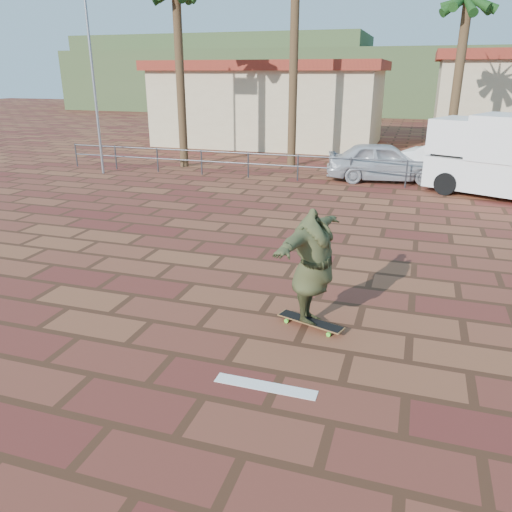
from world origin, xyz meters
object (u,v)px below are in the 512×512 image
(longboard, at_px, (311,322))
(car_silver, at_px, (384,162))
(skateboarder, at_px, (313,267))
(car_white, at_px, (472,164))

(longboard, height_order, car_silver, car_silver)
(longboard, xyz_separation_m, skateboarder, (0.00, 0.00, 0.97))
(longboard, xyz_separation_m, car_white, (3.29, 12.38, 0.71))
(skateboarder, bearing_deg, longboard, 0.00)
(car_silver, bearing_deg, car_white, -99.69)
(car_silver, relative_size, car_white, 0.88)
(longboard, relative_size, skateboarder, 0.50)
(longboard, height_order, car_white, car_white)
(skateboarder, distance_m, car_silver, 12.39)
(car_white, bearing_deg, car_silver, 107.63)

